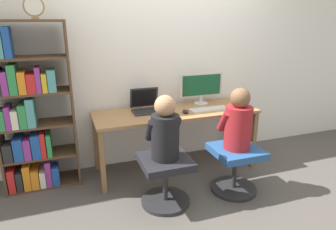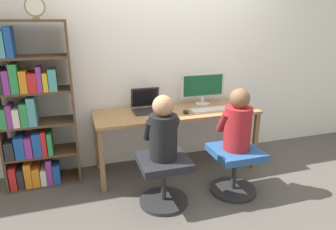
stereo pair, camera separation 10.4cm
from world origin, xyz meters
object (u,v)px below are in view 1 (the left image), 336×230
at_px(office_chair_left, 235,165).
at_px(desk_clock, 34,7).
at_px(keyboard, 209,109).
at_px(laptop, 146,107).
at_px(person_at_monitor, 238,122).
at_px(desktop_monitor, 201,87).
at_px(person_at_laptop, 165,131).
at_px(bookshelf, 28,116).
at_px(office_chair_right, 165,176).

xyz_separation_m(office_chair_left, desk_clock, (-1.75, 0.70, 1.53)).
relative_size(keyboard, office_chair_left, 0.92).
bearing_deg(laptop, person_at_monitor, -47.10).
relative_size(desktop_monitor, desk_clock, 2.74).
height_order(desktop_monitor, person_at_laptop, desktop_monitor).
distance_m(laptop, bookshelf, 1.23).
height_order(desktop_monitor, bookshelf, bookshelf).
height_order(office_chair_left, desk_clock, desk_clock).
height_order(bookshelf, desk_clock, desk_clock).
xyz_separation_m(desktop_monitor, desk_clock, (-1.75, -0.14, 0.89)).
relative_size(laptop, desk_clock, 1.62).
height_order(keyboard, person_at_monitor, person_at_monitor).
height_order(laptop, desk_clock, desk_clock).
distance_m(desktop_monitor, office_chair_right, 1.27).
bearing_deg(desk_clock, person_at_laptop, -33.67).
relative_size(keyboard, bookshelf, 0.26).
relative_size(laptop, person_at_monitor, 0.53).
height_order(office_chair_left, office_chair_right, same).
relative_size(person_at_monitor, person_at_laptop, 1.02).
distance_m(laptop, person_at_monitor, 1.05).
height_order(laptop, person_at_monitor, person_at_monitor).
height_order(keyboard, person_at_laptop, person_at_laptop).
distance_m(desktop_monitor, office_chair_left, 1.05).
distance_m(person_at_laptop, bookshelf, 1.41).
bearing_deg(bookshelf, person_at_monitor, -21.81).
relative_size(office_chair_right, person_at_monitor, 0.78).
bearing_deg(desktop_monitor, office_chair_right, -132.55).
height_order(keyboard, office_chair_left, keyboard).
height_order(person_at_monitor, person_at_laptop, person_at_monitor).
distance_m(laptop, office_chair_right, 0.89).
bearing_deg(keyboard, desktop_monitor, 84.41).
bearing_deg(laptop, keyboard, -17.09).
xyz_separation_m(person_at_laptop, desk_clock, (-1.00, 0.67, 1.07)).
height_order(laptop, office_chair_left, laptop).
height_order(keyboard, desk_clock, desk_clock).
bearing_deg(person_at_laptop, desktop_monitor, 47.31).
relative_size(office_chair_right, bookshelf, 0.28).
distance_m(keyboard, person_at_monitor, 0.56).
relative_size(keyboard, person_at_laptop, 0.73).
bearing_deg(office_chair_right, bookshelf, 147.68).
height_order(office_chair_left, bookshelf, bookshelf).
bearing_deg(office_chair_right, keyboard, 36.70).
bearing_deg(keyboard, desk_clock, 175.46).
bearing_deg(person_at_laptop, person_at_monitor, -2.03).
distance_m(desktop_monitor, person_at_monitor, 0.85).
bearing_deg(office_chair_left, desk_clock, 158.25).
xyz_separation_m(office_chair_right, person_at_monitor, (0.75, -0.02, 0.46)).
distance_m(desktop_monitor, bookshelf, 1.94).
relative_size(person_at_monitor, desk_clock, 3.04).
height_order(desktop_monitor, desk_clock, desk_clock).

